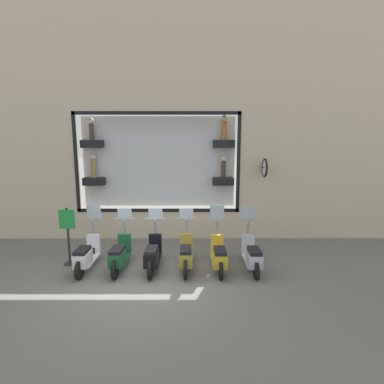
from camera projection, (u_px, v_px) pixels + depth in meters
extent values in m
plane|color=#66635E|center=(145.00, 280.00, 7.72)|extent=(120.00, 120.00, 0.00)
cube|color=beige|center=(159.00, 224.00, 11.19)|extent=(0.40, 5.88, 1.01)
cube|color=beige|center=(155.00, 26.00, 10.05)|extent=(0.40, 5.88, 5.57)
cube|color=black|center=(156.00, 113.00, 10.31)|extent=(0.04, 5.88, 0.12)
cube|color=black|center=(158.00, 210.00, 10.88)|extent=(0.04, 5.88, 0.12)
cube|color=black|center=(238.00, 163.00, 10.60)|extent=(0.04, 0.12, 3.56)
cube|color=black|center=(76.00, 163.00, 10.59)|extent=(0.04, 0.12, 3.56)
cube|color=silver|center=(159.00, 162.00, 11.15)|extent=(0.04, 5.64, 3.32)
cube|color=black|center=(224.00, 144.00, 10.83)|extent=(0.36, 0.77, 0.28)
cylinder|color=#B26B2D|center=(224.00, 131.00, 10.75)|extent=(0.18, 0.18, 0.66)
sphere|color=beige|center=(224.00, 118.00, 10.68)|extent=(0.24, 0.24, 0.24)
cube|color=black|center=(92.00, 144.00, 10.82)|extent=(0.36, 0.77, 0.28)
cylinder|color=#47382D|center=(92.00, 132.00, 10.75)|extent=(0.16, 0.16, 0.57)
sphere|color=white|center=(91.00, 121.00, 10.69)|extent=(0.21, 0.21, 0.21)
cube|color=black|center=(223.00, 181.00, 11.05)|extent=(0.36, 0.77, 0.28)
cylinder|color=#47382D|center=(223.00, 170.00, 10.98)|extent=(0.16, 0.16, 0.59)
sphere|color=beige|center=(224.00, 159.00, 10.92)|extent=(0.21, 0.21, 0.21)
cube|color=black|center=(94.00, 181.00, 11.05)|extent=(0.36, 0.77, 0.28)
cylinder|color=#9E7F4C|center=(94.00, 169.00, 10.97)|extent=(0.18, 0.18, 0.63)
sphere|color=beige|center=(93.00, 157.00, 10.90)|extent=(0.23, 0.23, 0.23)
cylinder|color=black|center=(263.00, 167.00, 10.47)|extent=(0.35, 0.05, 0.05)
torus|color=black|center=(265.00, 168.00, 10.29)|extent=(0.66, 0.07, 0.66)
cylinder|color=white|center=(265.00, 168.00, 10.29)|extent=(0.54, 0.03, 0.54)
cylinder|color=black|center=(247.00, 252.00, 9.05)|extent=(0.47, 0.09, 0.47)
cylinder|color=black|center=(256.00, 271.00, 7.75)|extent=(0.47, 0.09, 0.47)
cube|color=#B7BCC6|center=(251.00, 261.00, 8.40)|extent=(1.02, 0.38, 0.06)
cube|color=#B7BCC6|center=(254.00, 259.00, 8.00)|extent=(0.61, 0.35, 0.36)
cube|color=black|center=(254.00, 251.00, 7.96)|extent=(0.58, 0.31, 0.10)
cube|color=#B7BCC6|center=(248.00, 244.00, 8.89)|extent=(0.12, 0.37, 0.56)
cylinder|color=gray|center=(248.00, 227.00, 8.87)|extent=(0.20, 0.06, 0.45)
cylinder|color=gray|center=(248.00, 220.00, 8.91)|extent=(0.04, 0.61, 0.04)
cube|color=silver|center=(248.00, 213.00, 8.91)|extent=(0.10, 0.42, 0.39)
cylinder|color=black|center=(217.00, 252.00, 9.05)|extent=(0.48, 0.09, 0.48)
cylinder|color=black|center=(221.00, 270.00, 7.75)|extent=(0.48, 0.09, 0.48)
cube|color=gold|center=(219.00, 261.00, 8.40)|extent=(1.02, 0.38, 0.06)
cube|color=gold|center=(220.00, 259.00, 8.00)|extent=(0.61, 0.35, 0.36)
cube|color=black|center=(220.00, 251.00, 7.96)|extent=(0.58, 0.31, 0.10)
cube|color=gold|center=(217.00, 244.00, 8.89)|extent=(0.12, 0.37, 0.56)
cylinder|color=gray|center=(217.00, 227.00, 8.87)|extent=(0.20, 0.06, 0.45)
cylinder|color=gray|center=(217.00, 220.00, 8.91)|extent=(0.04, 0.61, 0.04)
cube|color=silver|center=(217.00, 212.00, 8.91)|extent=(0.11, 0.42, 0.44)
cylinder|color=black|center=(186.00, 251.00, 9.01)|extent=(0.55, 0.09, 0.55)
cylinder|color=black|center=(185.00, 269.00, 7.77)|extent=(0.55, 0.09, 0.55)
cube|color=olive|center=(186.00, 260.00, 8.39)|extent=(1.02, 0.39, 0.06)
cube|color=olive|center=(186.00, 258.00, 7.99)|extent=(0.61, 0.35, 0.36)
cube|color=black|center=(186.00, 250.00, 7.95)|extent=(0.58, 0.31, 0.10)
cube|color=olive|center=(186.00, 243.00, 8.88)|extent=(0.12, 0.37, 0.56)
cylinder|color=gray|center=(186.00, 226.00, 8.87)|extent=(0.20, 0.06, 0.45)
cylinder|color=gray|center=(186.00, 218.00, 8.90)|extent=(0.04, 0.60, 0.04)
cube|color=silver|center=(186.00, 213.00, 8.91)|extent=(0.08, 0.42, 0.30)
cylinder|color=black|center=(156.00, 251.00, 9.02)|extent=(0.53, 0.09, 0.53)
cylinder|color=black|center=(150.00, 269.00, 7.76)|extent=(0.53, 0.09, 0.53)
cube|color=black|center=(153.00, 260.00, 8.39)|extent=(1.02, 0.39, 0.06)
cube|color=black|center=(151.00, 258.00, 7.99)|extent=(0.61, 0.35, 0.36)
cube|color=black|center=(151.00, 250.00, 7.95)|extent=(0.58, 0.31, 0.10)
cube|color=black|center=(155.00, 243.00, 8.88)|extent=(0.12, 0.37, 0.56)
cylinder|color=gray|center=(155.00, 226.00, 8.86)|extent=(0.20, 0.06, 0.45)
cylinder|color=gray|center=(155.00, 219.00, 8.90)|extent=(0.04, 0.61, 0.04)
cube|color=silver|center=(155.00, 213.00, 8.91)|extent=(0.08, 0.42, 0.31)
cylinder|color=black|center=(126.00, 251.00, 9.02)|extent=(0.53, 0.09, 0.53)
cylinder|color=black|center=(115.00, 269.00, 7.76)|extent=(0.53, 0.09, 0.53)
cube|color=#19512D|center=(121.00, 260.00, 8.39)|extent=(1.02, 0.39, 0.06)
cube|color=#19512D|center=(117.00, 258.00, 7.99)|extent=(0.61, 0.35, 0.36)
cube|color=black|center=(117.00, 250.00, 7.95)|extent=(0.58, 0.31, 0.10)
cube|color=#19512D|center=(124.00, 243.00, 8.88)|extent=(0.12, 0.37, 0.56)
cylinder|color=gray|center=(124.00, 226.00, 8.86)|extent=(0.20, 0.06, 0.45)
cylinder|color=gray|center=(125.00, 219.00, 8.90)|extent=(0.04, 0.60, 0.04)
cube|color=silver|center=(125.00, 213.00, 8.91)|extent=(0.08, 0.42, 0.31)
cylinder|color=black|center=(95.00, 252.00, 9.03)|extent=(0.50, 0.09, 0.50)
cylinder|color=black|center=(79.00, 270.00, 7.75)|extent=(0.50, 0.09, 0.50)
cube|color=silver|center=(88.00, 261.00, 8.39)|extent=(1.02, 0.38, 0.06)
cube|color=silver|center=(83.00, 259.00, 7.99)|extent=(0.61, 0.35, 0.36)
cube|color=black|center=(82.00, 250.00, 7.95)|extent=(0.58, 0.31, 0.10)
cube|color=silver|center=(94.00, 244.00, 8.88)|extent=(0.12, 0.37, 0.56)
cylinder|color=gray|center=(93.00, 227.00, 8.86)|extent=(0.20, 0.06, 0.45)
cylinder|color=gray|center=(94.00, 219.00, 8.90)|extent=(0.04, 0.60, 0.04)
cube|color=silver|center=(94.00, 212.00, 8.90)|extent=(0.11, 0.42, 0.43)
cylinder|color=#232326|center=(70.00, 263.00, 8.77)|extent=(0.36, 0.36, 0.02)
cylinder|color=#232326|center=(68.00, 236.00, 8.63)|extent=(0.07, 0.07, 1.68)
cube|color=#1E8438|center=(67.00, 219.00, 8.53)|extent=(0.03, 0.45, 0.55)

